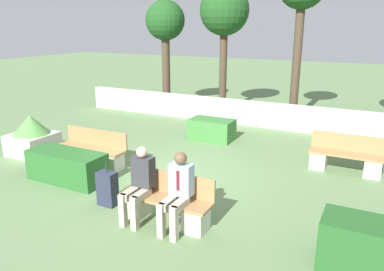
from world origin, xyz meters
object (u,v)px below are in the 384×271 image
person_seated_woman (139,181)px  suitcase (107,189)px  bench_right_side (346,158)px  bench_left_side (92,152)px  tree_center_left (224,13)px  planter_corner_left (32,136)px  person_seated_man (178,189)px  tree_leftmost (165,24)px  bench_front (166,205)px

person_seated_woman → suitcase: (-0.87, 0.18, -0.40)m
bench_right_side → person_seated_woman: (-2.99, -4.06, 0.40)m
bench_left_side → tree_center_left: bearing=88.4°
bench_left_side → planter_corner_left: size_ratio=1.72×
person_seated_woman → planter_corner_left: bearing=160.5°
suitcase → bench_left_side: bearing=138.6°
tree_center_left → person_seated_man: bearing=-72.1°
person_seated_woman → tree_center_left: (-1.98, 8.49, 3.01)m
bench_left_side → bench_right_side: bearing=26.5°
bench_right_side → tree_center_left: (-4.97, 4.44, 3.41)m
person_seated_man → planter_corner_left: person_seated_man is taller
planter_corner_left → tree_leftmost: tree_leftmost is taller
bench_left_side → bench_front: bearing=-23.5°
planter_corner_left → bench_left_side: bearing=2.4°
bench_front → tree_center_left: tree_center_left is taller
bench_front → bench_left_side: same height
bench_right_side → person_seated_man: person_seated_man is taller
bench_front → tree_leftmost: (-4.80, 8.06, 3.01)m
bench_right_side → person_seated_woman: person_seated_woman is taller
person_seated_woman → bench_left_side: bearing=146.9°
bench_front → person_seated_man: 0.54m
tree_center_left → suitcase: bearing=-82.4°
person_seated_man → tree_center_left: 9.41m
bench_left_side → person_seated_man: 3.78m
planter_corner_left → tree_center_left: 8.03m
bench_left_side → tree_leftmost: (-1.75, 6.51, 3.00)m
tree_leftmost → tree_center_left: (2.37, 0.29, 0.40)m
planter_corner_left → tree_leftmost: size_ratio=0.25×
person_seated_woman → tree_center_left: 9.23m
person_seated_woman → planter_corner_left: size_ratio=1.24×
tree_center_left → tree_leftmost: bearing=-173.0°
person_seated_woman → tree_center_left: bearing=103.1°
bench_left_side → person_seated_woman: person_seated_woman is taller
tree_leftmost → planter_corner_left: bearing=-91.9°
bench_left_side → bench_right_side: size_ratio=1.11×
bench_front → bench_right_side: (2.54, 3.92, -0.00)m
person_seated_woman → tree_leftmost: tree_leftmost is taller
bench_left_side → tree_center_left: tree_center_left is taller
person_seated_man → tree_center_left: bearing=107.9°
bench_front → suitcase: 1.32m
bench_front → person_seated_woman: size_ratio=1.25×
bench_front → suitcase: bearing=178.5°
bench_right_side → suitcase: suitcase is taller
bench_right_side → planter_corner_left: 7.94m
bench_right_side → person_seated_man: 4.65m
person_seated_woman → person_seated_man: bearing=0.3°
bench_left_side → suitcase: size_ratio=2.11×
bench_front → suitcase: suitcase is taller
suitcase → tree_leftmost: size_ratio=0.20×
bench_left_side → person_seated_woman: bearing=-29.6°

